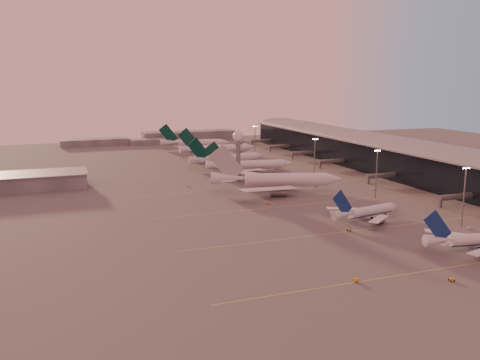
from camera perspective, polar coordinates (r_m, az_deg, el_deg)
name	(u,v)px	position (r m, az deg, el deg)	size (l,w,h in m)	color
ground	(338,242)	(192.01, 10.90, -6.84)	(700.00, 700.00, 0.00)	#5A5757
taxiway_markings	(331,202)	(253.14, 10.17, -2.40)	(180.00, 185.25, 0.02)	#DED34E
terminal	(395,157)	(338.34, 17.00, 2.52)	(57.00, 362.00, 23.04)	black
hangar	(9,182)	(301.34, -24.55, -0.23)	(82.00, 27.00, 8.50)	slate
radar_tower	(238,146)	(295.84, -0.21, 3.86)	(6.40, 6.40, 31.10)	slate
mast_a	(464,194)	(223.52, 23.87, -1.40)	(3.60, 0.56, 25.00)	slate
mast_b	(377,171)	(262.99, 15.09, 0.96)	(3.60, 0.56, 25.00)	slate
mast_c	(315,156)	(306.34, 8.38, 2.64)	(3.60, 0.56, 25.00)	slate
mast_d	(255,140)	(386.18, 1.69, 4.51)	(3.60, 0.56, 25.00)	slate
distant_horizon	(162,138)	(493.66, -8.74, 4.70)	(165.00, 37.50, 9.00)	slate
narrowbody_near	(474,241)	(197.31, 24.77, -6.26)	(38.95, 30.85, 15.30)	silver
narrowbody_mid	(367,213)	(223.32, 14.06, -3.60)	(37.97, 30.03, 14.97)	silver
widebody_white	(277,183)	(273.29, 4.21, -0.30)	(69.29, 54.64, 25.27)	silver
greentail_a	(250,167)	(325.96, 1.14, 1.48)	(57.33, 46.00, 20.90)	silver
greentail_b	(228,160)	(351.65, -1.36, 2.21)	(58.41, 46.84, 21.32)	silver
greentail_c	(218,151)	(399.01, -2.44, 3.32)	(63.08, 50.98, 22.93)	silver
greentail_d	(195,144)	(439.78, -5.04, 4.00)	(59.34, 47.36, 21.93)	silver
gsv_truck_a	(357,278)	(156.74, 12.96, -10.66)	(6.15, 4.73, 2.37)	gold
gsv_tug_near	(451,280)	(165.73, 22.65, -10.32)	(2.53, 3.48, 0.90)	gold
gsv_catering_a	(469,224)	(222.71, 24.33, -4.53)	(5.85, 3.54, 4.48)	silver
gsv_tug_mid	(349,230)	(205.74, 12.12, -5.51)	(3.99, 3.31, 0.98)	gold
gsv_truck_b	(385,204)	(248.69, 15.95, -2.61)	(6.35, 3.41, 2.43)	#515355
gsv_truck_c	(268,202)	(244.33, 3.21, -2.43)	(6.52, 4.11, 2.48)	gold
gsv_catering_b	(372,186)	(283.90, 14.63, -0.66)	(5.70, 3.49, 4.35)	silver
gsv_tug_far	(262,184)	(288.58, 2.46, -0.46)	(3.19, 3.71, 0.91)	silver
gsv_truck_d	(188,184)	(286.14, -5.90, -0.49)	(2.98, 5.42, 2.07)	silver
gsv_tug_hangar	(277,168)	(339.92, 4.15, 1.31)	(3.57, 2.27, 0.99)	gold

